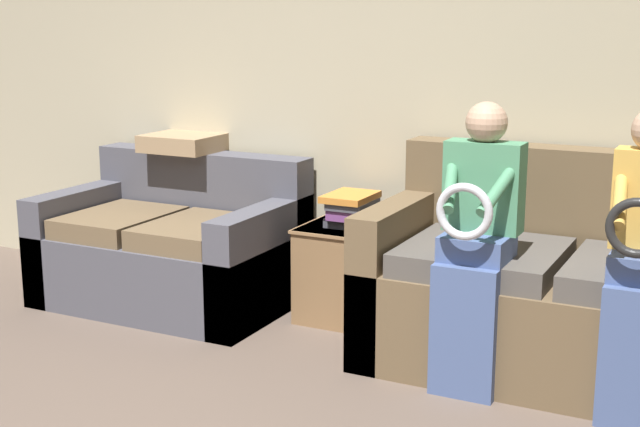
% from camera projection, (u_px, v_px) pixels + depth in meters
% --- Properties ---
extents(wall_back, '(7.68, 0.06, 2.55)m').
position_uv_depth(wall_back, '(386.00, 80.00, 4.83)').
color(wall_back, '#BCB293').
rests_on(wall_back, ground_plane).
extents(couch_main, '(1.82, 0.94, 0.99)m').
position_uv_depth(couch_main, '(570.00, 296.00, 4.10)').
color(couch_main, brown).
rests_on(couch_main, ground_plane).
extents(couch_side, '(1.39, 0.90, 0.83)m').
position_uv_depth(couch_side, '(174.00, 250.00, 5.11)').
color(couch_side, '#4C4C56').
rests_on(couch_side, ground_plane).
extents(child_left_seated, '(0.34, 0.38, 1.26)m').
position_uv_depth(child_left_seated, '(476.00, 235.00, 3.83)').
color(child_left_seated, '#475B8E').
rests_on(child_left_seated, ground_plane).
extents(side_shelf, '(0.50, 0.50, 0.52)m').
position_uv_depth(side_shelf, '(351.00, 271.00, 4.82)').
color(side_shelf, olive).
rests_on(side_shelf, ground_plane).
extents(book_stack, '(0.23, 0.31, 0.18)m').
position_uv_depth(book_stack, '(352.00, 209.00, 4.74)').
color(book_stack, '#4C4C56').
rests_on(book_stack, side_shelf).
extents(throw_pillow, '(0.43, 0.43, 0.10)m').
position_uv_depth(throw_pillow, '(186.00, 142.00, 5.31)').
color(throw_pillow, '#A38460').
rests_on(throw_pillow, couch_side).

